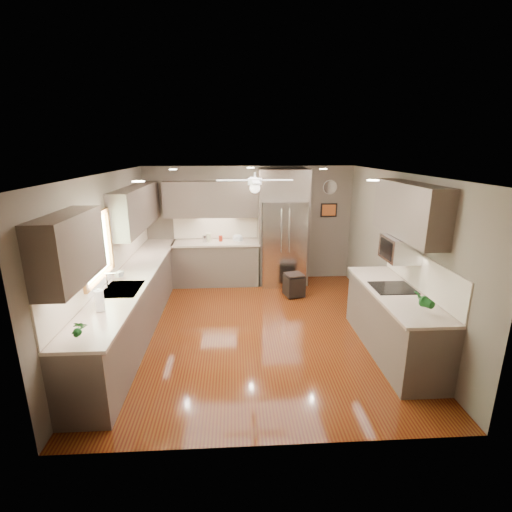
{
  "coord_description": "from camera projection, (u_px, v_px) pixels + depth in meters",
  "views": [
    {
      "loc": [
        -0.32,
        -5.51,
        2.85
      ],
      "look_at": [
        0.04,
        0.6,
        1.07
      ],
      "focal_mm": 26.0,
      "sensor_mm": 36.0,
      "label": 1
    }
  ],
  "objects": [
    {
      "name": "wall_right",
      "position": [
        397.0,
        253.0,
        5.87
      ],
      "size": [
        0.0,
        5.0,
        5.0
      ],
      "primitive_type": "plane",
      "rotation": [
        1.57,
        0.0,
        -1.57
      ],
      "color": "#665B4D",
      "rests_on": "ground"
    },
    {
      "name": "ceiling",
      "position": [
        256.0,
        174.0,
        5.4
      ],
      "size": [
        5.0,
        5.0,
        0.0
      ],
      "primitive_type": "plane",
      "rotation": [
        3.14,
        0.0,
        0.0
      ],
      "color": "white",
      "rests_on": "ground"
    },
    {
      "name": "stool",
      "position": [
        294.0,
        285.0,
        7.37
      ],
      "size": [
        0.43,
        0.43,
        0.45
      ],
      "color": "black",
      "rests_on": "ground"
    },
    {
      "name": "bowl",
      "position": [
        238.0,
        240.0,
        7.94
      ],
      "size": [
        0.26,
        0.26,
        0.06
      ],
      "primitive_type": "imported",
      "rotation": [
        0.0,
        0.0,
        -0.19
      ],
      "color": "#C0BE90",
      "rests_on": "back_run"
    },
    {
      "name": "sink",
      "position": [
        122.0,
        291.0,
        5.25
      ],
      "size": [
        0.5,
        0.7,
        0.32
      ],
      "color": "silver",
      "rests_on": "left_run"
    },
    {
      "name": "ceiling_fan",
      "position": [
        255.0,
        183.0,
        5.73
      ],
      "size": [
        1.18,
        1.18,
        0.32
      ],
      "color": "white",
      "rests_on": "ceiling"
    },
    {
      "name": "window",
      "position": [
        96.0,
        248.0,
        5.06
      ],
      "size": [
        0.05,
        1.12,
        0.92
      ],
      "color": "#BFF2B2",
      "rests_on": "wall_left"
    },
    {
      "name": "wall_left",
      "position": [
        108.0,
        258.0,
        5.62
      ],
      "size": [
        0.0,
        5.0,
        5.0
      ],
      "primitive_type": "plane",
      "rotation": [
        1.57,
        0.0,
        1.57
      ],
      "color": "#665B4D",
      "rests_on": "ground"
    },
    {
      "name": "microwave",
      "position": [
        400.0,
        249.0,
        5.27
      ],
      "size": [
        0.43,
        0.55,
        0.34
      ],
      "color": "silver",
      "rests_on": "wall_right"
    },
    {
      "name": "floor",
      "position": [
        256.0,
        329.0,
        6.09
      ],
      "size": [
        5.0,
        5.0,
        0.0
      ],
      "primitive_type": "plane",
      "color": "#481409",
      "rests_on": "ground"
    },
    {
      "name": "paper_towel",
      "position": [
        99.0,
        300.0,
        4.49
      ],
      "size": [
        0.11,
        0.11,
        0.28
      ],
      "color": "white",
      "rests_on": "left_run"
    },
    {
      "name": "refrigerator",
      "position": [
        283.0,
        230.0,
        7.87
      ],
      "size": [
        1.06,
        0.75,
        2.45
      ],
      "color": "silver",
      "rests_on": "ground"
    },
    {
      "name": "recessed_lights",
      "position": [
        252.0,
        172.0,
        5.78
      ],
      "size": [
        2.84,
        3.14,
        0.01
      ],
      "color": "white",
      "rests_on": "ceiling"
    },
    {
      "name": "left_run",
      "position": [
        135.0,
        301.0,
        5.99
      ],
      "size": [
        0.65,
        4.7,
        1.45
      ],
      "color": "#50403A",
      "rests_on": "ground"
    },
    {
      "name": "back_run",
      "position": [
        217.0,
        262.0,
        8.03
      ],
      "size": [
        1.85,
        0.65,
        1.45
      ],
      "color": "#50403A",
      "rests_on": "ground"
    },
    {
      "name": "potted_plant_right",
      "position": [
        423.0,
        300.0,
        4.45
      ],
      "size": [
        0.21,
        0.19,
        0.32
      ],
      "primitive_type": "imported",
      "rotation": [
        0.0,
        0.0,
        0.32
      ],
      "color": "#19571E",
      "rests_on": "right_run"
    },
    {
      "name": "wall_front",
      "position": [
        272.0,
        333.0,
        3.35
      ],
      "size": [
        4.5,
        0.0,
        4.5
      ],
      "primitive_type": "plane",
      "rotation": [
        -1.57,
        0.0,
        0.0
      ],
      "color": "#665B4D",
      "rests_on": "ground"
    },
    {
      "name": "right_run",
      "position": [
        394.0,
        320.0,
        5.3
      ],
      "size": [
        0.7,
        2.2,
        1.45
      ],
      "color": "#50403A",
      "rests_on": "ground"
    },
    {
      "name": "potted_plant_left",
      "position": [
        77.0,
        329.0,
        3.78
      ],
      "size": [
        0.16,
        0.12,
        0.28
      ],
      "primitive_type": "imported",
      "rotation": [
        0.0,
        0.0,
        0.18
      ],
      "color": "#19571E",
      "rests_on": "left_run"
    },
    {
      "name": "soap_bottle",
      "position": [
        119.0,
        274.0,
        5.6
      ],
      "size": [
        0.1,
        0.11,
        0.18
      ],
      "primitive_type": "imported",
      "rotation": [
        0.0,
        0.0,
        -0.37
      ],
      "color": "white",
      "rests_on": "left_run"
    },
    {
      "name": "canister_d",
      "position": [
        221.0,
        238.0,
        7.93
      ],
      "size": [
        0.1,
        0.1,
        0.12
      ],
      "primitive_type": "cylinder",
      "rotation": [
        0.0,
        0.0,
        -0.34
      ],
      "color": "maroon",
      "rests_on": "back_run"
    },
    {
      "name": "wall_clock",
      "position": [
        330.0,
        187.0,
        8.0
      ],
      "size": [
        0.3,
        0.03,
        0.3
      ],
      "color": "white",
      "rests_on": "wall_back"
    },
    {
      "name": "canister_c",
      "position": [
        209.0,
        237.0,
        7.9
      ],
      "size": [
        0.13,
        0.13,
        0.18
      ],
      "primitive_type": "cylinder",
      "rotation": [
        0.0,
        0.0,
        -0.25
      ],
      "color": "#C0BE90",
      "rests_on": "back_run"
    },
    {
      "name": "framed_print",
      "position": [
        329.0,
        210.0,
        8.14
      ],
      "size": [
        0.36,
        0.03,
        0.3
      ],
      "color": "black",
      "rests_on": "wall_back"
    },
    {
      "name": "canister_b",
      "position": [
        205.0,
        239.0,
        7.86
      ],
      "size": [
        0.12,
        0.12,
        0.15
      ],
      "primitive_type": "cylinder",
      "rotation": [
        0.0,
        0.0,
        0.36
      ],
      "color": "silver",
      "rests_on": "back_run"
    },
    {
      "name": "wall_back",
      "position": [
        249.0,
        224.0,
        8.14
      ],
      "size": [
        4.5,
        0.0,
        4.5
      ],
      "primitive_type": "plane",
      "rotation": [
        1.57,
        0.0,
        0.0
      ],
      "color": "#665B4D",
      "rests_on": "ground"
    },
    {
      "name": "uppers",
      "position": [
        209.0,
        209.0,
        6.21
      ],
      "size": [
        4.5,
        4.7,
        0.95
      ],
      "color": "#50403A",
      "rests_on": "wall_left"
    }
  ]
}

